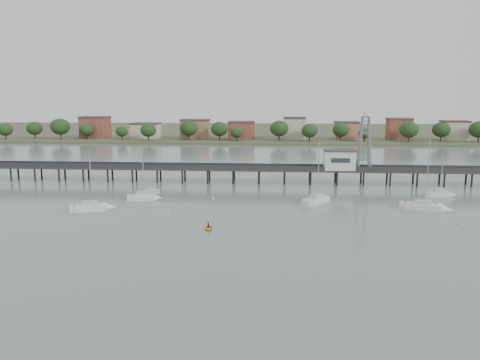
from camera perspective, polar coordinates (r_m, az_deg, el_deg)
The scene contains 14 objects.
ground_plane at distance 70.40m, azimuth -2.26°, elevation -9.25°, with size 500.00×500.00×0.00m, color slate.
pier at distance 127.70m, azimuth 0.77°, elevation 1.32°, with size 150.00×5.00×5.50m.
pier_building at distance 128.24m, azimuth 12.01°, elevation 2.44°, with size 8.40×5.40×5.30m.
lattice_tower at distance 128.79m, azimuth 14.95°, elevation 4.33°, with size 3.20×3.20×15.50m.
sailboat_b at distance 108.93m, azimuth -11.27°, elevation -2.09°, with size 7.29×3.19×11.77m.
sailboat_e at distance 120.35m, azimuth 23.50°, elevation -1.59°, with size 6.54×1.92×10.96m.
sailboat_d at distance 105.09m, azimuth 22.29°, elevation -3.12°, with size 9.92×5.67×15.61m.
sailboat_a at distance 101.89m, azimuth -17.02°, elevation -3.20°, with size 8.78×5.12×13.92m.
sailboat_c at distance 106.41m, azimuth 9.76°, elevation -2.34°, with size 7.64×8.47×14.57m.
white_tender at distance 117.32m, azimuth -10.70°, elevation -1.32°, with size 3.54×1.92×1.31m.
yellow_dinghy at distance 84.03m, azimuth -3.88°, elevation -6.03°, with size 2.05×0.60×2.88m, color yellow.
dinghy_occupant at distance 84.03m, azimuth -3.88°, elevation -6.03°, with size 0.42×1.15×0.27m, color black.
mooring_buoys at distance 100.72m, azimuth 1.73°, elevation -3.23°, with size 76.00×27.35×0.39m.
far_shore at distance 306.45m, azimuth 2.90°, elevation 5.93°, with size 500.00×170.00×10.40m.
Camera 1 is at (7.66, -65.96, 23.36)m, focal length 35.00 mm.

